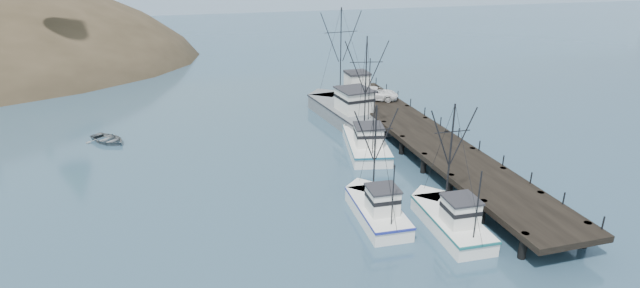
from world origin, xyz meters
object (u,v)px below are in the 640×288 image
(trawler_mid, at_px, (376,209))
(pier_shed, at_px, (357,82))
(pier, at_px, (425,137))
(trawler_near, at_px, (450,219))
(pickup_truck, at_px, (375,93))
(motorboat, at_px, (108,142))
(work_vessel, at_px, (346,110))
(trawler_far, at_px, (365,142))

(trawler_mid, xyz_separation_m, pier_shed, (9.09, 29.91, 2.60))
(pier, bearing_deg, trawler_near, -109.98)
(pickup_truck, xyz_separation_m, motorboat, (-32.69, -1.47, -2.82))
(trawler_near, bearing_deg, pier, 70.02)
(pickup_truck, relative_size, motorboat, 1.19)
(work_vessel, bearing_deg, trawler_far, -96.55)
(pier_shed, bearing_deg, motorboat, -169.68)
(pier_shed, distance_m, motorboat, 32.39)
(trawler_mid, bearing_deg, trawler_far, 72.53)
(pier, xyz_separation_m, pier_shed, (-1.19, 18.00, 1.73))
(trawler_near, relative_size, pickup_truck, 1.73)
(trawler_far, bearing_deg, motorboat, 159.90)
(trawler_mid, distance_m, pickup_truck, 27.59)
(work_vessel, xyz_separation_m, motorboat, (-28.25, -0.36, -1.23))
(trawler_far, bearing_deg, pier_shed, 73.60)
(trawler_near, bearing_deg, motorboat, 135.16)
(pier_shed, bearing_deg, trawler_mid, -106.91)
(trawler_far, height_order, motorboat, trawler_far)
(pickup_truck, bearing_deg, work_vessel, 128.61)
(trawler_near, xyz_separation_m, motorboat, (-27.41, 27.26, -0.82))
(trawler_far, bearing_deg, trawler_near, -88.89)
(trawler_near, distance_m, motorboat, 38.66)
(work_vessel, bearing_deg, pier, -69.84)
(trawler_near, relative_size, work_vessel, 0.59)
(work_vessel, relative_size, pier_shed, 5.38)
(pier, bearing_deg, motorboat, 159.59)
(pickup_truck, height_order, motorboat, pickup_truck)
(trawler_far, height_order, pickup_truck, trawler_far)
(pier, bearing_deg, pier_shed, 93.77)
(trawler_mid, bearing_deg, motorboat, 133.11)
(trawler_far, bearing_deg, trawler_mid, -107.47)
(trawler_near, bearing_deg, pier_shed, 82.62)
(trawler_mid, xyz_separation_m, trawler_far, (4.48, 14.23, 0.00))
(trawler_near, distance_m, work_vessel, 27.64)
(trawler_near, distance_m, pickup_truck, 29.27)
(pier, bearing_deg, pickup_truck, 90.77)
(motorboat, bearing_deg, pier_shed, -29.89)
(trawler_near, height_order, trawler_mid, trawler_near)
(work_vessel, relative_size, pickup_truck, 2.93)
(pier, relative_size, work_vessel, 2.55)
(pier, height_order, pier_shed, pier_shed)
(trawler_far, xyz_separation_m, work_vessel, (1.18, 10.27, 0.41))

